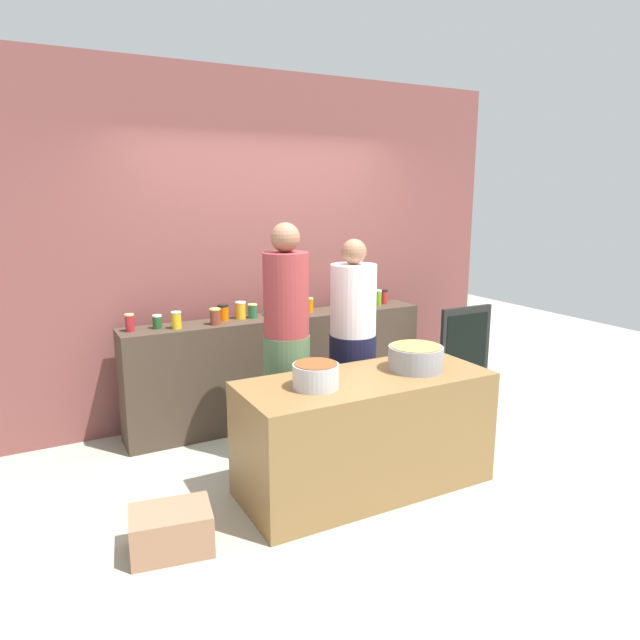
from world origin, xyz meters
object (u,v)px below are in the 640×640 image
object	(u,v)px
preserve_jar_2	(176,320)
preserve_jar_13	(383,297)
preserve_jar_7	(272,309)
cooking_pot_center	(416,358)
cook_with_tongs	(287,357)
preserve_jar_0	(130,323)
bread_crate	(171,530)
preserve_jar_12	(378,298)
chalkboard_sign	(465,356)
preserve_jar_1	(157,322)
preserve_jar_4	(223,313)
preserve_jar_5	(241,310)
cooking_pot_left	(316,376)
preserve_jar_8	(294,307)
preserve_jar_10	(343,302)
preserve_jar_11	(353,302)
cook_in_cap	(353,354)
preserve_jar_9	(310,305)
preserve_jar_3	(215,316)
preserve_jar_6	(253,311)

from	to	relation	value
preserve_jar_2	preserve_jar_13	xyz separation A→B (m)	(2.03, 0.11, -0.00)
preserve_jar_7	cooking_pot_center	world-z (taller)	preserve_jar_7
cooking_pot_center	cook_with_tongs	xyz separation A→B (m)	(-0.70, 0.61, -0.05)
cook_with_tongs	preserve_jar_0	bearing A→B (deg)	139.07
bread_crate	preserve_jar_7	bearing A→B (deg)	49.98
preserve_jar_12	chalkboard_sign	size ratio (longest dim) A/B	0.16
preserve_jar_2	preserve_jar_12	world-z (taller)	preserve_jar_12
preserve_jar_1	preserve_jar_2	xyz separation A→B (m)	(0.13, -0.07, 0.01)
preserve_jar_1	preserve_jar_13	bearing A→B (deg)	1.01
preserve_jar_0	preserve_jar_4	distance (m)	0.76
preserve_jar_5	chalkboard_sign	size ratio (longest dim) A/B	0.15
cooking_pot_left	preserve_jar_2	bearing A→B (deg)	110.69
preserve_jar_4	cooking_pot_center	size ratio (longest dim) A/B	0.35
preserve_jar_4	bread_crate	distance (m)	1.99
preserve_jar_0	preserve_jar_8	xyz separation A→B (m)	(1.41, 0.03, -0.01)
preserve_jar_7	chalkboard_sign	bearing A→B (deg)	-17.44
preserve_jar_5	preserve_jar_10	distance (m)	0.97
preserve_jar_11	cook_in_cap	bearing A→B (deg)	-121.23
preserve_jar_9	preserve_jar_0	bearing A→B (deg)	179.98
preserve_jar_2	preserve_jar_12	distance (m)	1.93
preserve_jar_3	cooking_pot_left	distance (m)	1.39
preserve_jar_0	preserve_jar_3	world-z (taller)	preserve_jar_0
preserve_jar_5	preserve_jar_11	world-z (taller)	preserve_jar_5
preserve_jar_11	cook_in_cap	xyz separation A→B (m)	(-0.45, -0.74, -0.25)
preserve_jar_8	preserve_jar_9	bearing A→B (deg)	-13.15
preserve_jar_1	cooking_pot_left	size ratio (longest dim) A/B	0.37
preserve_jar_6	cook_with_tongs	bearing A→B (deg)	-94.69
cooking_pot_left	cooking_pot_center	bearing A→B (deg)	1.02
preserve_jar_4	cooking_pot_left	size ratio (longest dim) A/B	0.46
preserve_jar_12	bread_crate	xyz separation A→B (m)	(-2.37, -1.50, -0.89)
preserve_jar_2	preserve_jar_3	bearing A→B (deg)	-1.00
preserve_jar_0	chalkboard_sign	size ratio (longest dim) A/B	0.14
preserve_jar_1	preserve_jar_4	xyz separation A→B (m)	(0.55, 0.04, 0.01)
preserve_jar_6	preserve_jar_12	world-z (taller)	preserve_jar_12
preserve_jar_0	preserve_jar_7	size ratio (longest dim) A/B	1.15
preserve_jar_5	cook_with_tongs	world-z (taller)	cook_with_tongs
preserve_jar_13	cook_with_tongs	bearing A→B (deg)	-148.83
bread_crate	preserve_jar_2	bearing A→B (deg)	72.89
preserve_jar_9	chalkboard_sign	distance (m)	1.57
preserve_jar_6	cook_in_cap	world-z (taller)	cook_in_cap
preserve_jar_10	preserve_jar_3	bearing A→B (deg)	-176.54
preserve_jar_6	preserve_jar_1	bearing A→B (deg)	-178.81
preserve_jar_9	chalkboard_sign	size ratio (longest dim) A/B	0.14
preserve_jar_0	bread_crate	bearing A→B (deg)	-93.97
preserve_jar_6	cooking_pot_center	bearing A→B (deg)	-66.54
preserve_jar_12	cook_with_tongs	world-z (taller)	cook_with_tongs
preserve_jar_12	cook_with_tongs	size ratio (longest dim) A/B	0.08
preserve_jar_0	preserve_jar_4	bearing A→B (deg)	2.98
preserve_jar_10	cook_with_tongs	distance (m)	1.26
preserve_jar_1	preserve_jar_9	bearing A→B (deg)	-0.14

